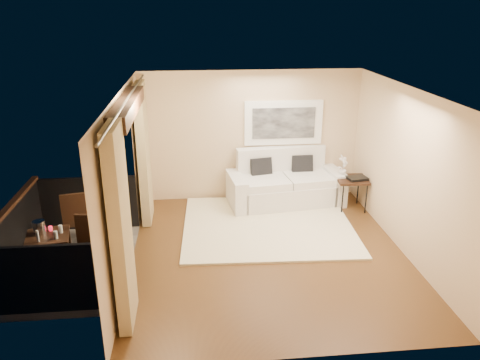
{
  "coord_description": "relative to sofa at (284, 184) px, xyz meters",
  "views": [
    {
      "loc": [
        -1.18,
        -6.82,
        3.9
      ],
      "look_at": [
        -0.41,
        0.73,
        1.05
      ],
      "focal_mm": 35.0,
      "sensor_mm": 36.0,
      "label": 1
    }
  ],
  "objects": [
    {
      "name": "room_shell",
      "position": [
        -2.79,
        -2.1,
        2.12
      ],
      "size": [
        5.0,
        6.4,
        5.0
      ],
      "color": "white",
      "rests_on": "ground"
    },
    {
      "name": "curtains",
      "position": [
        -2.77,
        -2.1,
        0.94
      ],
      "size": [
        0.16,
        4.8,
        2.64
      ],
      "color": "tan",
      "rests_on": "ground"
    },
    {
      "name": "bistro_table",
      "position": [
        -4.05,
        -2.5,
        0.23
      ],
      "size": [
        0.71,
        0.71,
        0.71
      ],
      "rotation": [
        0.0,
        0.0,
        0.19
      ],
      "color": "black",
      "rests_on": "balcony"
    },
    {
      "name": "balcony_chair_far",
      "position": [
        -3.84,
        -1.58,
        0.2
      ],
      "size": [
        0.53,
        0.53,
        1.03
      ],
      "rotation": [
        0.0,
        0.0,
        3.35
      ],
      "color": "black",
      "rests_on": "balcony"
    },
    {
      "name": "floor",
      "position": [
        -0.66,
        -2.1,
        -0.4
      ],
      "size": [
        5.0,
        5.0,
        0.0
      ],
      "primitive_type": "plane",
      "color": "#573819",
      "rests_on": "ground"
    },
    {
      "name": "artwork",
      "position": [
        0.01,
        0.36,
        1.22
      ],
      "size": [
        1.62,
        0.07,
        0.92
      ],
      "color": "white",
      "rests_on": "room_shell"
    },
    {
      "name": "balcony_chair_near",
      "position": [
        -3.51,
        -2.39,
        0.14
      ],
      "size": [
        0.47,
        0.47,
        0.93
      ],
      "rotation": [
        0.0,
        0.0,
        -0.18
      ],
      "color": "black",
      "rests_on": "balcony"
    },
    {
      "name": "glass_a",
      "position": [
        -3.89,
        -2.62,
        0.37
      ],
      "size": [
        0.06,
        0.06,
        0.12
      ],
      "primitive_type": "cylinder",
      "color": "silver",
      "rests_on": "bistro_table"
    },
    {
      "name": "ice_bucket",
      "position": [
        -4.17,
        -2.41,
        0.41
      ],
      "size": [
        0.18,
        0.18,
        0.2
      ],
      "primitive_type": "cylinder",
      "color": "silver",
      "rests_on": "bistro_table"
    },
    {
      "name": "vase",
      "position": [
        -4.12,
        -2.69,
        0.4
      ],
      "size": [
        0.04,
        0.04,
        0.18
      ],
      "primitive_type": "cylinder",
      "color": "silver",
      "rests_on": "bistro_table"
    },
    {
      "name": "tray",
      "position": [
        1.35,
        -0.53,
        0.28
      ],
      "size": [
        0.42,
        0.34,
        0.05
      ],
      "primitive_type": "cube",
      "rotation": [
        0.0,
        0.0,
        0.17
      ],
      "color": "black",
      "rests_on": "side_table"
    },
    {
      "name": "side_table",
      "position": [
        1.27,
        -0.47,
        0.2
      ],
      "size": [
        0.63,
        0.63,
        0.66
      ],
      "rotation": [
        0.0,
        0.0,
        -0.05
      ],
      "color": "black",
      "rests_on": "floor"
    },
    {
      "name": "sofa",
      "position": [
        0.0,
        0.0,
        0.0
      ],
      "size": [
        2.43,
        1.27,
        1.12
      ],
      "rotation": [
        0.0,
        0.0,
        0.12
      ],
      "color": "white",
      "rests_on": "floor"
    },
    {
      "name": "glass_b",
      "position": [
        -3.87,
        -2.43,
        0.37
      ],
      "size": [
        0.06,
        0.06,
        0.12
      ],
      "primitive_type": "cylinder",
      "color": "white",
      "rests_on": "bistro_table"
    },
    {
      "name": "balcony",
      "position": [
        -3.97,
        -2.1,
        -0.22
      ],
      "size": [
        1.81,
        2.6,
        1.17
      ],
      "color": "#605B56",
      "rests_on": "ground"
    },
    {
      "name": "candle",
      "position": [
        -4.04,
        -2.34,
        0.35
      ],
      "size": [
        0.06,
        0.06,
        0.07
      ],
      "primitive_type": "cylinder",
      "color": "red",
      "rests_on": "bistro_table"
    },
    {
      "name": "orchid",
      "position": [
        1.12,
        -0.31,
        0.48
      ],
      "size": [
        0.28,
        0.27,
        0.44
      ],
      "primitive_type": "imported",
      "rotation": [
        0.0,
        0.0,
        0.68
      ],
      "color": "white",
      "rests_on": "side_table"
    },
    {
      "name": "rug",
      "position": [
        -0.52,
        -1.11,
        -0.38
      ],
      "size": [
        3.24,
        2.85,
        0.04
      ],
      "primitive_type": "cube",
      "rotation": [
        0.0,
        0.0,
        -0.05
      ],
      "color": "#F4EAC4",
      "rests_on": "floor"
    }
  ]
}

